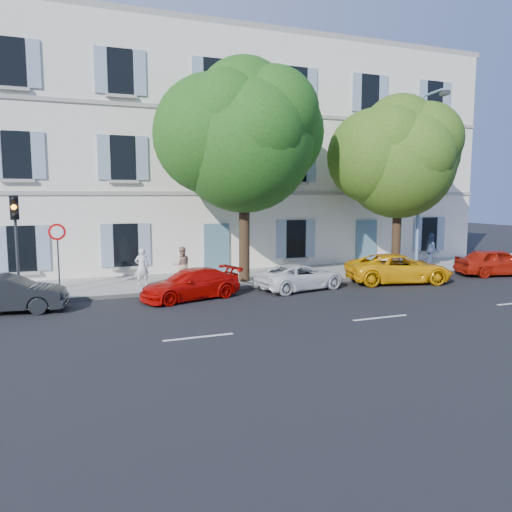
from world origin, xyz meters
name	(u,v)px	position (x,y,z in m)	size (l,w,h in m)	color
ground	(320,295)	(0.00, 0.00, 0.00)	(90.00, 90.00, 0.00)	black
sidewalk	(274,276)	(0.00, 4.45, 0.07)	(36.00, 4.50, 0.15)	#A09E96
kerb	(294,283)	(0.00, 2.28, 0.08)	(36.00, 0.16, 0.16)	#9E998E
building	(234,158)	(0.00, 10.20, 6.00)	(28.00, 7.00, 12.00)	white
car_dark_sedan	(6,294)	(-11.21, 1.20, 0.63)	(1.34, 3.85, 1.27)	black
car_red_coupe	(191,284)	(-4.94, 1.09, 0.57)	(1.59, 3.92, 1.14)	#BC0905
car_white_coupe	(300,277)	(-0.22, 1.28, 0.54)	(1.79, 3.88, 1.08)	white
car_yellow_supercar	(399,268)	(4.61, 1.10, 0.65)	(2.15, 4.67, 1.30)	#F9AE0A
car_red_hatchback	(496,262)	(10.28, 0.99, 0.67)	(1.57, 3.90, 1.33)	#AA190A
tree_left	(244,143)	(-1.95, 3.33, 6.11)	(5.97, 5.97, 9.26)	#3A2819
tree_right	(399,163)	(5.97, 3.15, 5.44)	(5.35, 5.35, 8.24)	#3A2819
traffic_light	(15,224)	(-10.93, 2.92, 2.86)	(0.33, 0.42, 3.75)	#383A3D
road_sign	(58,244)	(-9.54, 2.89, 2.10)	(0.63, 0.10, 2.71)	#383A3D
street_lamp	(422,172)	(7.06, 2.76, 5.00)	(0.38, 1.83, 8.56)	#7293BF
pedestrian_a	(142,267)	(-6.32, 3.78, 0.94)	(0.58, 0.38, 1.58)	silver
pedestrian_b	(182,265)	(-4.66, 3.71, 0.94)	(0.77, 0.60, 1.58)	tan
pedestrian_c	(431,250)	(8.87, 3.98, 1.03)	(1.03, 0.43, 1.76)	slate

